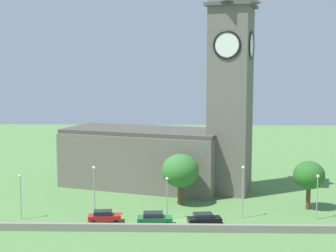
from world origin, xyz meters
TOP-DOWN VIEW (x-y plane):
  - ground_plane at (0.00, 15.00)m, footprint 200.00×200.00m
  - church at (-1.90, 19.08)m, footprint 35.22×20.81m
  - quay_barrier at (0.00, -4.58)m, footprint 59.32×0.70m
  - car_red at (-10.25, -0.95)m, footprint 4.68×2.57m
  - car_green at (-3.21, -1.93)m, footprint 4.83×2.45m
  - car_black at (3.55, -1.92)m, footprint 4.78×2.79m
  - streetlamp_west_end at (-22.18, 0.05)m, footprint 0.44×0.44m
  - streetlamp_west_mid at (-11.96, 1.27)m, footprint 0.44×0.44m
  - streetlamp_central at (-1.56, 0.50)m, footprint 0.44×0.44m
  - streetlamp_east_mid at (9.15, 1.40)m, footprint 0.44×0.44m
  - streetlamp_east_end at (19.57, 1.09)m, footprint 0.44×0.44m
  - tree_riverside_west at (0.31, 8.16)m, footprint 5.81×5.81m
  - tree_riverside_east at (19.67, 6.06)m, footprint 4.70×4.70m

SIDE VIEW (x-z plane):
  - ground_plane at x=0.00m, z-range 0.00..0.00m
  - quay_barrier at x=0.00m, z-range 0.00..1.00m
  - car_red at x=-10.25m, z-range 0.01..1.67m
  - car_black at x=3.55m, z-range 0.01..1.69m
  - car_green at x=-3.21m, z-range 0.01..1.79m
  - streetlamp_central at x=-1.56m, z-range 1.10..7.20m
  - streetlamp_east_end at x=19.57m, z-range 1.13..7.58m
  - streetlamp_west_end at x=-22.18m, z-range 1.13..7.60m
  - streetlamp_west_mid at x=-11.96m, z-range 1.21..8.66m
  - streetlamp_east_mid at x=9.15m, z-range 1.21..8.78m
  - tree_riverside_east at x=19.67m, z-range 1.52..8.89m
  - tree_riverside_west at x=0.31m, z-range 1.35..9.38m
  - church at x=-1.90m, z-range -8.70..26.60m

